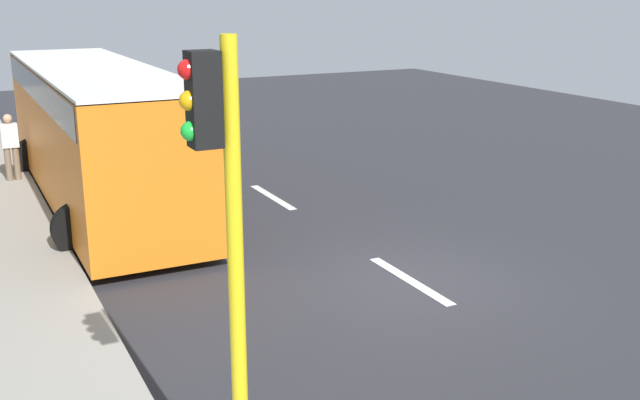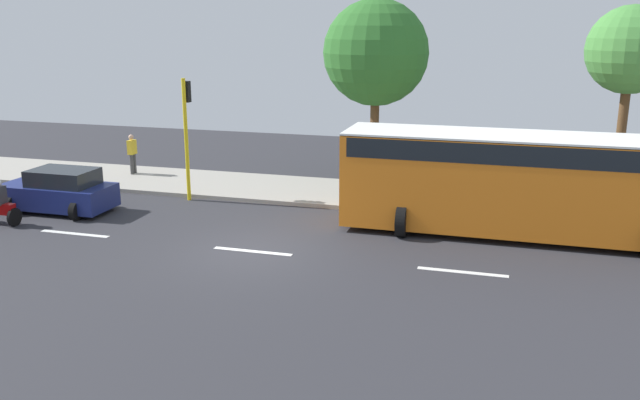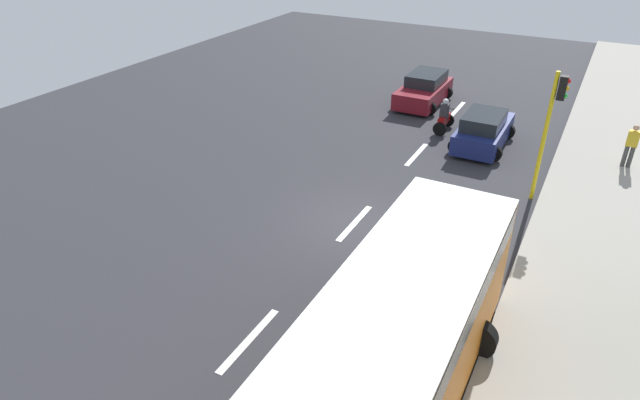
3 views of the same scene
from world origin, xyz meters
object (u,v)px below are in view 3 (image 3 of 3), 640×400
at_px(city_bus, 372,386).
at_px(pedestrian_near_signal, 631,144).
at_px(traffic_light_corner, 551,120).
at_px(car_dark_blue, 483,130).
at_px(motorcycle, 444,118).
at_px(car_maroon, 424,90).

distance_m(city_bus, pedestrian_near_signal, 16.34).
bearing_deg(city_bus, traffic_light_corner, 84.62).
xyz_separation_m(pedestrian_near_signal, traffic_light_corner, (-2.68, -4.01, 1.87)).
bearing_deg(pedestrian_near_signal, car_dark_blue, -176.35).
distance_m(motorcycle, pedestrian_near_signal, 7.36).
height_order(motorcycle, traffic_light_corner, traffic_light_corner).
relative_size(car_dark_blue, city_bus, 0.36).
bearing_deg(motorcycle, car_dark_blue, -24.43).
relative_size(car_dark_blue, traffic_light_corner, 0.87).
height_order(car_dark_blue, traffic_light_corner, traffic_light_corner).
bearing_deg(pedestrian_near_signal, city_bus, -103.44).
relative_size(car_maroon, pedestrian_near_signal, 2.41).
relative_size(car_maroon, car_dark_blue, 1.04).
bearing_deg(car_maroon, traffic_light_corner, -49.01).
bearing_deg(motorcycle, pedestrian_near_signal, -4.11).
bearing_deg(city_bus, car_maroon, 105.80).
bearing_deg(car_dark_blue, car_maroon, 134.51).
xyz_separation_m(city_bus, motorcycle, (-3.53, 16.40, -1.20)).
relative_size(motorcycle, traffic_light_corner, 0.34).
distance_m(pedestrian_near_signal, traffic_light_corner, 5.17).
xyz_separation_m(car_dark_blue, pedestrian_near_signal, (5.41, 0.34, 0.35)).
height_order(pedestrian_near_signal, traffic_light_corner, traffic_light_corner).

